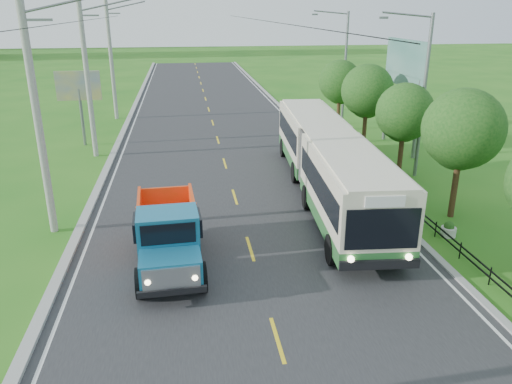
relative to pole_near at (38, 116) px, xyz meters
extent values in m
plane|color=#236818|center=(8.26, -9.00, -5.09)|extent=(240.00, 240.00, 0.00)
cube|color=#28282B|center=(8.26, 11.00, -5.08)|extent=(14.00, 120.00, 0.02)
cube|color=#9E9E99|center=(1.06, 11.00, -5.02)|extent=(0.40, 120.00, 0.15)
cube|color=#9E9E99|center=(15.41, 11.00, -5.04)|extent=(0.30, 120.00, 0.10)
cube|color=silver|center=(1.61, 11.00, -5.07)|extent=(0.12, 120.00, 0.00)
cube|color=silver|center=(14.91, 11.00, -5.07)|extent=(0.12, 120.00, 0.00)
cube|color=yellow|center=(8.26, -9.00, -5.07)|extent=(0.12, 2.20, 0.00)
cube|color=black|center=(16.26, 5.00, -4.79)|extent=(0.04, 40.00, 0.60)
cylinder|color=gray|center=(-0.04, 0.00, -0.09)|extent=(0.32, 0.32, 10.00)
cube|color=slate|center=(0.46, 0.00, 3.71)|extent=(1.20, 0.10, 0.10)
cylinder|color=gray|center=(-0.04, 12.00, -0.09)|extent=(0.32, 0.32, 10.00)
cube|color=slate|center=(0.46, 12.00, 3.71)|extent=(1.20, 0.10, 0.10)
cylinder|color=gray|center=(-0.04, 24.00, -0.09)|extent=(0.32, 0.32, 10.00)
cube|color=slate|center=(0.46, 24.00, 3.71)|extent=(1.20, 0.10, 0.10)
cylinder|color=#382314|center=(18.06, -1.00, -3.41)|extent=(0.28, 0.28, 3.36)
sphere|color=#164714|center=(18.06, -1.00, -0.89)|extent=(3.60, 3.60, 3.60)
sphere|color=#164714|center=(18.26, -0.50, -1.61)|extent=(2.64, 2.64, 2.64)
cylinder|color=#382314|center=(18.06, 5.00, -3.58)|extent=(0.28, 0.28, 3.02)
sphere|color=#164714|center=(18.06, 5.00, -1.31)|extent=(3.24, 3.24, 3.24)
sphere|color=#164714|center=(18.26, 5.50, -1.96)|extent=(2.38, 2.38, 2.38)
cylinder|color=#382314|center=(18.06, 11.00, -3.47)|extent=(0.28, 0.28, 3.25)
sphere|color=#164714|center=(18.06, 11.00, -1.03)|extent=(3.48, 3.48, 3.48)
sphere|color=#164714|center=(18.26, 11.50, -1.73)|extent=(2.55, 2.55, 2.55)
cylinder|color=#382314|center=(18.06, 17.00, -3.55)|extent=(0.28, 0.28, 3.08)
sphere|color=#164714|center=(18.06, 17.00, -1.24)|extent=(3.30, 3.30, 3.30)
sphere|color=#164714|center=(18.26, 17.50, -1.90)|extent=(2.42, 2.42, 2.42)
cylinder|color=slate|center=(19.06, 5.00, -0.59)|extent=(0.20, 0.20, 9.00)
cylinder|color=slate|center=(17.66, 5.00, 3.81)|extent=(2.80, 0.10, 0.34)
cube|color=slate|center=(16.36, 5.00, 3.66)|extent=(0.45, 0.16, 0.12)
cylinder|color=slate|center=(19.06, 19.00, -0.59)|extent=(0.20, 0.20, 9.00)
cylinder|color=slate|center=(17.66, 19.00, 3.81)|extent=(2.80, 0.10, 0.34)
cube|color=slate|center=(16.36, 19.00, 3.66)|extent=(0.45, 0.16, 0.12)
cylinder|color=silver|center=(16.86, -3.00, -4.89)|extent=(0.64, 0.64, 0.40)
sphere|color=#164714|center=(16.86, -3.00, -4.64)|extent=(0.44, 0.44, 0.44)
cylinder|color=silver|center=(16.86, 5.00, -4.89)|extent=(0.64, 0.64, 0.40)
sphere|color=#164714|center=(16.86, 5.00, -4.64)|extent=(0.44, 0.44, 0.44)
cylinder|color=silver|center=(16.86, 13.00, -4.89)|extent=(0.64, 0.64, 0.40)
sphere|color=#164714|center=(16.86, 13.00, -4.64)|extent=(0.44, 0.44, 0.44)
cylinder|color=slate|center=(-1.24, 15.00, -3.09)|extent=(0.20, 0.20, 4.00)
cube|color=yellow|center=(-1.24, 15.00, -0.89)|extent=(3.00, 0.15, 2.00)
cylinder|color=slate|center=(20.56, 8.50, -2.59)|extent=(0.24, 0.24, 5.00)
cylinder|color=slate|center=(20.56, 13.50, -2.59)|extent=(0.24, 0.24, 5.00)
cube|color=#144C47|center=(20.56, 11.00, 0.71)|extent=(0.20, 6.00, 3.00)
cube|color=#28652D|center=(12.68, -2.07, -4.18)|extent=(3.47, 8.77, 0.63)
cube|color=beige|center=(12.68, -2.07, -2.76)|extent=(3.47, 8.77, 2.21)
cube|color=black|center=(12.68, -2.07, -2.75)|extent=(3.47, 8.09, 1.09)
cube|color=#28652D|center=(13.36, 7.35, -4.18)|extent=(3.43, 8.20, 0.63)
cube|color=beige|center=(13.36, 7.35, -2.76)|extent=(3.43, 8.20, 2.21)
cube|color=black|center=(13.36, 7.35, -2.75)|extent=(3.43, 7.52, 1.09)
cube|color=#4C4C4C|center=(13.03, 2.78, -3.08)|extent=(2.77, 1.33, 2.73)
cube|color=black|center=(12.37, -6.38, -2.95)|extent=(2.58, 0.25, 1.49)
cylinder|color=black|center=(11.20, -4.66, -4.50)|extent=(0.45, 1.21, 1.19)
cylinder|color=black|center=(13.78, -4.85, -4.50)|extent=(0.45, 1.21, 1.19)
cylinder|color=black|center=(11.60, 0.94, -4.50)|extent=(0.45, 1.21, 1.19)
cylinder|color=black|center=(14.18, 0.75, -4.50)|extent=(0.45, 1.21, 1.19)
cylinder|color=black|center=(11.88, 4.82, -4.50)|extent=(0.45, 1.21, 1.19)
cylinder|color=black|center=(14.46, 4.63, -4.50)|extent=(0.45, 1.21, 1.19)
cylinder|color=black|center=(12.25, 10.07, -4.50)|extent=(0.45, 1.21, 1.19)
cylinder|color=black|center=(14.84, 9.89, -4.50)|extent=(0.45, 1.21, 1.19)
cube|color=#17658B|center=(5.17, -6.16, -4.02)|extent=(2.11, 1.46, 0.97)
cube|color=#17658B|center=(5.09, -4.71, -3.54)|extent=(2.22, 1.66, 1.95)
cube|color=black|center=(5.09, -4.71, -3.05)|extent=(2.41, 1.38, 0.68)
cube|color=black|center=(5.06, -3.93, -4.46)|extent=(1.26, 5.88, 0.24)
cube|color=#EF3C16|center=(4.97, -2.28, -3.49)|extent=(2.38, 3.03, 1.27)
cylinder|color=black|center=(4.14, -6.02, -4.56)|extent=(0.39, 1.09, 1.07)
cylinder|color=black|center=(6.18, -5.92, -4.56)|extent=(0.39, 1.09, 1.07)
cylinder|color=black|center=(3.94, -2.13, -4.56)|extent=(0.39, 1.09, 1.07)
cylinder|color=black|center=(5.99, -2.03, -4.56)|extent=(0.39, 1.09, 1.07)
camera|label=1|loc=(5.85, -21.09, 4.14)|focal=35.00mm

